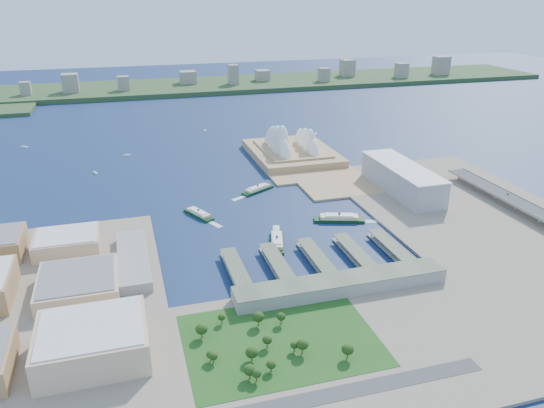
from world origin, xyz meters
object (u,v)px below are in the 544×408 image
object	(u,v)px
opera_house	(292,138)
ferry_b	(258,188)
ferry_d	(339,217)
toaster_building	(402,179)
ferry_a	(199,212)
ferry_c	(277,240)
car_c	(508,194)

from	to	relation	value
opera_house	ferry_b	size ratio (longest dim) A/B	3.53
ferry_b	ferry_d	world-z (taller)	ferry_d
opera_house	toaster_building	bearing A→B (deg)	-65.77
ferry_b	ferry_d	size ratio (longest dim) A/B	0.85
opera_house	ferry_b	world-z (taller)	opera_house
ferry_a	ferry_c	size ratio (longest dim) A/B	0.90
ferry_a	ferry_b	distance (m)	110.74
toaster_building	ferry_b	distance (m)	196.15
ferry_c	toaster_building	bearing A→B (deg)	-138.17
toaster_building	ferry_c	size ratio (longest dim) A/B	2.86
ferry_b	car_c	bearing A→B (deg)	34.27
ferry_c	opera_house	bearing A→B (deg)	-95.67
car_c	ferry_d	bearing A→B (deg)	-3.36
opera_house	ferry_d	distance (m)	266.41
toaster_building	ferry_d	xyz separation A→B (m)	(-117.83, -63.64, -14.81)
toaster_building	ferry_a	xyz separation A→B (m)	(-277.34, -0.53, -15.89)
opera_house	ferry_a	xyz separation A→B (m)	(-187.34, -200.53, -27.39)
ferry_a	ferry_d	size ratio (longest dim) A/B	0.81
opera_house	ferry_a	size ratio (longest dim) A/B	3.70
opera_house	ferry_c	world-z (taller)	opera_house
opera_house	ferry_b	bearing A→B (deg)	-124.61
ferry_d	car_c	world-z (taller)	car_c
ferry_a	car_c	world-z (taller)	car_c
opera_house	ferry_b	xyz separation A→B (m)	(-95.60, -138.51, -27.18)
opera_house	toaster_building	distance (m)	219.62
ferry_a	ferry_d	bearing A→B (deg)	-47.25
ferry_b	opera_house	bearing A→B (deg)	114.83
toaster_building	car_c	distance (m)	133.54
ferry_a	ferry_b	world-z (taller)	ferry_b
ferry_a	ferry_c	world-z (taller)	ferry_c
ferry_a	car_c	xyz separation A→B (m)	(386.34, -76.45, 10.89)
ferry_c	ferry_d	distance (m)	97.67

